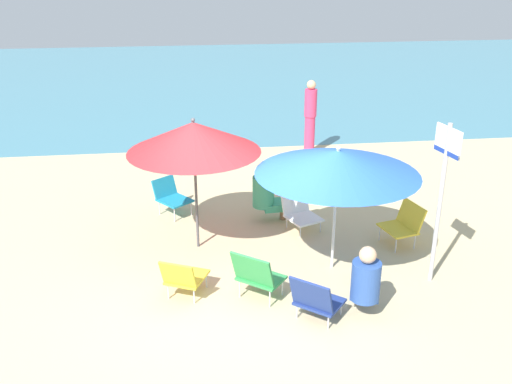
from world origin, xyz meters
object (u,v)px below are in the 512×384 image
beach_chair_d (257,274)px  person_c (310,117)px  umbrella_blue (338,162)px  beach_chair_b (316,299)px  warning_sign (443,182)px  beach_chair_e (171,196)px  umbrella_red (194,137)px  beach_chair_a (404,223)px  person_b (266,193)px  beach_chair_f (183,276)px  person_a (366,280)px  beach_chair_c (300,212)px

beach_chair_d → person_c: person_c is taller
umbrella_blue → beach_chair_b: size_ratio=2.92×
beach_chair_b → warning_sign: (1.76, 0.73, 1.12)m
beach_chair_e → warning_sign: bearing=14.5°
umbrella_red → beach_chair_a: (3.09, -0.30, -1.37)m
umbrella_blue → beach_chair_e: umbrella_blue is taller
umbrella_red → beach_chair_e: umbrella_red is taller
umbrella_red → person_b: (1.14, 0.78, -1.24)m
beach_chair_b → beach_chair_f: size_ratio=1.04×
umbrella_blue → person_b: bearing=113.0°
beach_chair_b → beach_chair_d: size_ratio=1.00×
person_c → beach_chair_f: bearing=2.7°
umbrella_blue → beach_chair_d: bearing=-149.1°
umbrella_red → person_a: 3.08m
beach_chair_a → beach_chair_d: bearing=13.3°
person_b → warning_sign: 3.04m
beach_chair_c → person_b: (-0.50, 0.33, 0.21)m
umbrella_blue → beach_chair_f: 2.48m
person_c → warning_sign: 5.49m
umbrella_red → beach_chair_e: bearing=107.7°
umbrella_blue → beach_chair_e: bearing=136.4°
beach_chair_d → beach_chair_f: (-0.92, 0.18, -0.07)m
beach_chair_d → person_c: 5.96m
beach_chair_e → person_b: bearing=34.0°
beach_chair_d → umbrella_blue: bearing=-20.7°
beach_chair_c → person_c: 3.78m
umbrella_red → beach_chair_a: 3.39m
beach_chair_c → beach_chair_e: bearing=-134.3°
umbrella_red → person_c: umbrella_red is taller
beach_chair_e → umbrella_red: bearing=-20.7°
beach_chair_b → beach_chair_d: 0.83m
beach_chair_c → person_b: 0.64m
beach_chair_e → beach_chair_d: bearing=-17.3°
beach_chair_c → beach_chair_f: 2.62m
umbrella_blue → beach_chair_f: size_ratio=3.04×
beach_chair_c → beach_chair_f: bearing=-68.1°
beach_chair_a → warning_sign: warning_sign is taller
beach_chair_a → beach_chair_c: (-1.44, 0.74, -0.08)m
beach_chair_c → warning_sign: warning_sign is taller
person_b → person_c: person_c is taller
beach_chair_b → person_b: bearing=43.5°
umbrella_red → beach_chair_d: (0.69, -1.56, -1.34)m
umbrella_blue → beach_chair_a: bearing=24.9°
umbrella_blue → person_b: (-0.70, 1.65, -1.09)m
warning_sign → beach_chair_c: bearing=117.3°
beach_chair_b → person_b: size_ratio=0.78×
beach_chair_e → person_a: size_ratio=0.79×
person_a → person_b: (-0.81, 2.80, 0.02)m
beach_chair_f → person_c: (2.80, 5.45, 0.53)m
beach_chair_d → warning_sign: bearing=-47.0°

